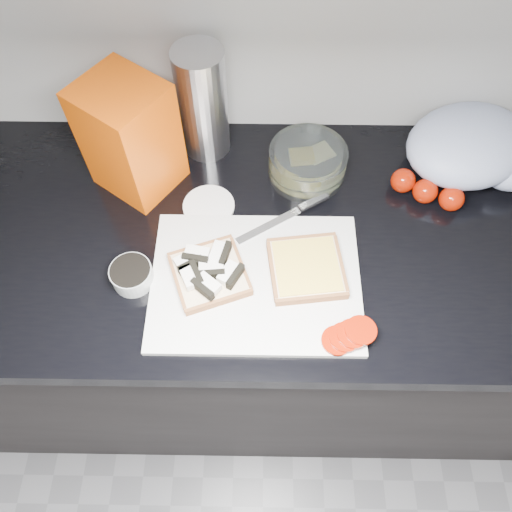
{
  "coord_description": "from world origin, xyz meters",
  "views": [
    {
      "loc": [
        -0.12,
        0.62,
        1.75
      ],
      "look_at": [
        -0.12,
        1.1,
        0.95
      ],
      "focal_mm": 35.0,
      "sensor_mm": 36.0,
      "label": 1
    }
  ],
  "objects": [
    {
      "name": "tomato_slices",
      "position": [
        0.04,
        0.96,
        0.92
      ],
      "size": [
        0.11,
        0.08,
        0.02
      ],
      "rotation": [
        0.0,
        0.0,
        -0.12
      ],
      "color": "#941603",
      "rests_on": "cutting_board"
    },
    {
      "name": "knife",
      "position": [
        -0.05,
        1.23,
        0.92
      ],
      "size": [
        0.2,
        0.13,
        0.01
      ],
      "rotation": [
        0.0,
        0.0,
        0.57
      ],
      "color": "silver",
      "rests_on": "cutting_board"
    },
    {
      "name": "whole_tomatoes",
      "position": [
        0.23,
        1.28,
        0.93
      ],
      "size": [
        0.15,
        0.1,
        0.05
      ],
      "rotation": [
        0.0,
        0.0,
        -0.04
      ],
      "color": "#941603",
      "rests_on": "countertop"
    },
    {
      "name": "bread_left",
      "position": [
        -0.21,
        1.08,
        0.93
      ],
      "size": [
        0.18,
        0.18,
        0.04
      ],
      "rotation": [
        0.0,
        0.0,
        0.36
      ],
      "color": "beige",
      "rests_on": "cutting_board"
    },
    {
      "name": "tub_lid",
      "position": [
        -0.23,
        1.25,
        0.9
      ],
      "size": [
        0.13,
        0.13,
        0.01
      ],
      "primitive_type": "cylinder",
      "rotation": [
        0.0,
        0.0,
        0.26
      ],
      "color": "white",
      "rests_on": "countertop"
    },
    {
      "name": "base_cabinet",
      "position": [
        0.0,
        1.2,
        0.43
      ],
      "size": [
        3.5,
        0.6,
        0.86
      ],
      "primitive_type": "cube",
      "color": "black",
      "rests_on": "ground"
    },
    {
      "name": "glass_bowl",
      "position": [
        -0.02,
        1.35,
        0.93
      ],
      "size": [
        0.17,
        0.17,
        0.07
      ],
      "rotation": [
        0.0,
        0.0,
        0.13
      ],
      "color": "silver",
      "rests_on": "countertop"
    },
    {
      "name": "steel_canister",
      "position": [
        -0.24,
        1.43,
        1.02
      ],
      "size": [
        0.1,
        0.1,
        0.25
      ],
      "primitive_type": "cylinder",
      "color": "silver",
      "rests_on": "countertop"
    },
    {
      "name": "countertop",
      "position": [
        0.0,
        1.2,
        0.88
      ],
      "size": [
        3.5,
        0.64,
        0.04
      ],
      "primitive_type": "cube",
      "color": "black",
      "rests_on": "base_cabinet"
    },
    {
      "name": "bread_right",
      "position": [
        -0.03,
        1.1,
        0.92
      ],
      "size": [
        0.16,
        0.16,
        0.02
      ],
      "rotation": [
        0.0,
        0.0,
        0.13
      ],
      "color": "beige",
      "rests_on": "cutting_board"
    },
    {
      "name": "grocery_bag",
      "position": [
        0.34,
        1.37,
        0.96
      ],
      "size": [
        0.35,
        0.31,
        0.12
      ],
      "rotation": [
        0.0,
        0.0,
        0.41
      ],
      "color": "#A3AFC9",
      "rests_on": "countertop"
    },
    {
      "name": "bread_bag",
      "position": [
        -0.38,
        1.33,
        1.02
      ],
      "size": [
        0.21,
        0.21,
        0.24
      ],
      "primitive_type": "cube",
      "rotation": [
        0.0,
        0.0,
        -0.62
      ],
      "color": "#F95304",
      "rests_on": "countertop"
    },
    {
      "name": "cutting_board",
      "position": [
        -0.12,
        1.07,
        0.91
      ],
      "size": [
        0.4,
        0.3,
        0.01
      ],
      "primitive_type": "cube",
      "color": "silver",
      "rests_on": "countertop"
    },
    {
      "name": "seed_tub",
      "position": [
        -0.36,
        1.08,
        0.92
      ],
      "size": [
        0.08,
        0.08,
        0.04
      ],
      "color": "#AFB4B4",
      "rests_on": "countertop"
    }
  ]
}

